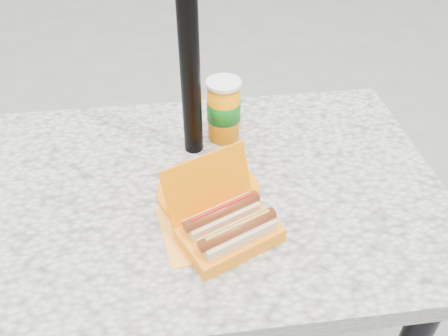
{
  "coord_description": "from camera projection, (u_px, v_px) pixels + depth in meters",
  "views": [
    {
      "loc": [
        -0.05,
        -0.86,
        1.54
      ],
      "look_at": [
        0.06,
        0.01,
        0.8
      ],
      "focal_mm": 38.0,
      "sensor_mm": 36.0,
      "label": 1
    }
  ],
  "objects": [
    {
      "name": "soda_cup",
      "position": [
        224.0,
        110.0,
        1.27
      ],
      "size": [
        0.09,
        0.09,
        0.17
      ],
      "rotation": [
        0.0,
        0.0,
        0.3
      ],
      "color": "#FF8500",
      "rests_on": "picnic_table"
    },
    {
      "name": "fries_plate",
      "position": [
        207.0,
        193.0,
        1.13
      ],
      "size": [
        0.25,
        0.34,
        0.05
      ],
      "rotation": [
        0.0,
        0.0,
        0.11
      ],
      "color": "#FFA52F",
      "rests_on": "picnic_table"
    },
    {
      "name": "picnic_table",
      "position": [
        201.0,
        218.0,
        1.24
      ],
      "size": [
        1.2,
        0.8,
        0.75
      ],
      "color": "beige",
      "rests_on": "ground"
    },
    {
      "name": "umbrella_pole",
      "position": [
        188.0,
        25.0,
        1.06
      ],
      "size": [
        0.05,
        0.05,
        2.2
      ],
      "primitive_type": "cylinder",
      "color": "black",
      "rests_on": "ground"
    },
    {
      "name": "hotdog_box",
      "position": [
        228.0,
        227.0,
        1.01
      ],
      "size": [
        0.26,
        0.25,
        0.16
      ],
      "rotation": [
        0.0,
        0.0,
        0.43
      ],
      "color": "#FF7B00",
      "rests_on": "picnic_table"
    }
  ]
}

